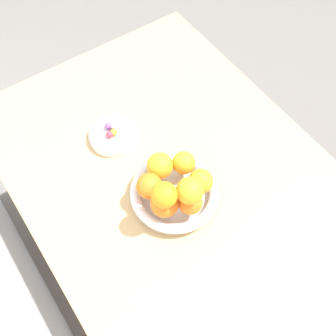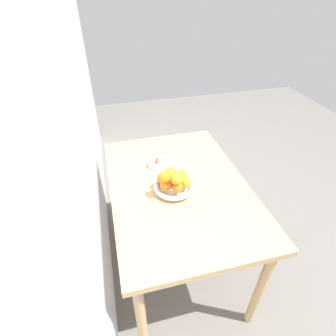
{
  "view_description": "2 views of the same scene",
  "coord_description": "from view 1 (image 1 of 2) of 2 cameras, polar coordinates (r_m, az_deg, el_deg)",
  "views": [
    {
      "loc": [
        -0.44,
        0.33,
        1.68
      ],
      "look_at": [
        -0.01,
        0.04,
        0.85
      ],
      "focal_mm": 45.0,
      "sensor_mm": 36.0,
      "label": 1
    },
    {
      "loc": [
        -1.07,
        0.33,
        1.7
      ],
      "look_at": [
        -0.01,
        0.06,
        0.87
      ],
      "focal_mm": 28.0,
      "sensor_mm": 36.0,
      "label": 2
    }
  ],
  "objects": [
    {
      "name": "orange_1",
      "position": [
        1.03,
        -1.1,
        0.29
      ],
      "size": [
        0.07,
        0.07,
        0.07
      ],
      "primitive_type": "sphere",
      "color": "orange",
      "rests_on": "fruit_bowl"
    },
    {
      "name": "candy_ball_2",
      "position": [
        1.15,
        -7.35,
        4.87
      ],
      "size": [
        0.02,
        0.02,
        0.02
      ],
      "primitive_type": "sphere",
      "color": "gold",
      "rests_on": "candy_dish"
    },
    {
      "name": "ground_plane",
      "position": [
        1.77,
        0.92,
        -13.75
      ],
      "size": [
        6.0,
        6.0,
        0.0
      ],
      "primitive_type": "plane",
      "color": "slate"
    },
    {
      "name": "fruit_bowl",
      "position": [
        1.05,
        0.88,
        -3.47
      ],
      "size": [
        0.22,
        0.22,
        0.04
      ],
      "color": "silver",
      "rests_on": "dining_table"
    },
    {
      "name": "orange_7",
      "position": [
        0.91,
        -0.51,
        -3.68
      ],
      "size": [
        0.06,
        0.06,
        0.06
      ],
      "primitive_type": "sphere",
      "color": "orange",
      "rests_on": "orange_3"
    },
    {
      "name": "candy_ball_3",
      "position": [
        1.14,
        -7.94,
        4.5
      ],
      "size": [
        0.02,
        0.02,
        0.02
      ],
      "primitive_type": "sphere",
      "color": "#C6384C",
      "rests_on": "candy_dish"
    },
    {
      "name": "orange_0",
      "position": [
        1.04,
        2.27,
        0.54
      ],
      "size": [
        0.06,
        0.06,
        0.06
      ],
      "primitive_type": "sphere",
      "color": "orange",
      "rests_on": "fruit_bowl"
    },
    {
      "name": "orange_2",
      "position": [
        1.0,
        -2.55,
        -2.44
      ],
      "size": [
        0.06,
        0.06,
        0.06
      ],
      "primitive_type": "sphere",
      "color": "orange",
      "rests_on": "fruit_bowl"
    },
    {
      "name": "candy_ball_1",
      "position": [
        1.16,
        -8.1,
        5.64
      ],
      "size": [
        0.02,
        0.02,
        0.02
      ],
      "primitive_type": "sphere",
      "color": "#8C4C99",
      "rests_on": "candy_dish"
    },
    {
      "name": "orange_4",
      "position": [
        0.98,
        3.04,
        -4.65
      ],
      "size": [
        0.06,
        0.06,
        0.06
      ],
      "primitive_type": "sphere",
      "color": "orange",
      "rests_on": "fruit_bowl"
    },
    {
      "name": "orange_6",
      "position": [
        0.93,
        2.96,
        -3.08
      ],
      "size": [
        0.06,
        0.06,
        0.06
      ],
      "primitive_type": "sphere",
      "color": "orange",
      "rests_on": "orange_4"
    },
    {
      "name": "dining_table",
      "position": [
        1.17,
        1.36,
        -3.77
      ],
      "size": [
        1.1,
        0.76,
        0.74
      ],
      "color": "tan",
      "rests_on": "ground_plane"
    },
    {
      "name": "candy_dish",
      "position": [
        1.16,
        -7.37,
        4.36
      ],
      "size": [
        0.13,
        0.13,
        0.02
      ],
      "primitive_type": "cylinder",
      "color": "silver",
      "rests_on": "dining_table"
    },
    {
      "name": "orange_3",
      "position": [
        0.98,
        -0.45,
        -4.82
      ],
      "size": [
        0.07,
        0.07,
        0.07
      ],
      "primitive_type": "sphere",
      "color": "orange",
      "rests_on": "fruit_bowl"
    },
    {
      "name": "candy_ball_0",
      "position": [
        1.15,
        -7.44,
        4.95
      ],
      "size": [
        0.02,
        0.02,
        0.02
      ],
      "primitive_type": "sphere",
      "color": "#472819",
      "rests_on": "candy_dish"
    },
    {
      "name": "orange_5",
      "position": [
        1.01,
        4.45,
        -1.79
      ],
      "size": [
        0.06,
        0.06,
        0.06
      ],
      "primitive_type": "sphere",
      "color": "orange",
      "rests_on": "fruit_bowl"
    }
  ]
}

